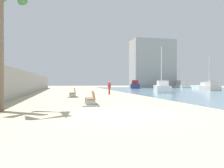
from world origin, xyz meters
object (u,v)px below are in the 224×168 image
object	(u,v)px
bench_near	(90,102)
boat_far_left	(205,86)
bench_far	(73,95)
boat_outer	(180,85)
boat_nearest	(162,88)
boat_far_right	(210,87)
person_walking	(109,87)
boat_mid_bay	(135,85)

from	to	relation	value
bench_near	boat_far_left	distance (m)	39.75
bench_far	boat_far_left	world-z (taller)	boat_far_left
bench_near	boat_outer	distance (m)	47.54
bench_near	boat_nearest	distance (m)	19.90
bench_near	boat_nearest	bearing A→B (deg)	50.05
boat_outer	boat_far_right	bearing A→B (deg)	-104.88
bench_near	boat_outer	world-z (taller)	boat_outer
boat_nearest	boat_outer	distance (m)	27.67
boat_far_right	boat_nearest	size ratio (longest dim) A/B	0.89
bench_near	bench_far	xyz separation A→B (m)	(-0.88, 7.83, 0.00)
person_walking	boat_outer	bearing A→B (deg)	45.64
bench_far	person_walking	bearing A→B (deg)	38.78
bench_near	boat_far_left	world-z (taller)	boat_far_left
boat_far_right	boat_nearest	bearing A→B (deg)	-160.95
boat_far_right	boat_outer	world-z (taller)	boat_far_right
bench_far	boat_outer	size ratio (longest dim) A/B	0.27
bench_near	boat_outer	bearing A→B (deg)	52.14
bench_near	boat_outer	xyz separation A→B (m)	(29.17, 37.53, 0.52)
boat_far_left	boat_outer	distance (m)	10.42
bench_far	boat_nearest	world-z (taller)	boat_nearest
bench_near	boat_far_left	bearing A→B (deg)	43.01
boat_far_right	boat_outer	distance (m)	18.93
bench_near	boat_mid_bay	world-z (taller)	boat_mid_bay
person_walking	boat_far_right	size ratio (longest dim) A/B	0.26
bench_far	person_walking	distance (m)	6.05
boat_outer	boat_mid_bay	bearing A→B (deg)	-167.61
bench_near	boat_outer	size ratio (longest dim) A/B	0.27
boat_far_left	boat_nearest	distance (m)	20.16
person_walking	boat_far_left	size ratio (longest dim) A/B	0.24
person_walking	boat_far_right	world-z (taller)	boat_far_right
boat_nearest	boat_far_left	bearing A→B (deg)	36.06
boat_mid_bay	boat_far_left	world-z (taller)	boat_mid_bay
boat_mid_bay	boat_outer	size ratio (longest dim) A/B	1.00
bench_near	person_walking	bearing A→B (deg)	71.84
bench_near	person_walking	size ratio (longest dim) A/B	1.27
person_walking	boat_mid_bay	bearing A→B (deg)	63.69
boat_far_left	boat_mid_bay	bearing A→B (deg)	152.33
person_walking	boat_nearest	world-z (taller)	boat_nearest
person_walking	boat_nearest	bearing A→B (deg)	22.20
bench_near	boat_mid_bay	distance (m)	37.61
bench_far	boat_far_left	bearing A→B (deg)	32.78
bench_near	boat_nearest	xyz separation A→B (m)	(12.77, 15.25, 0.49)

